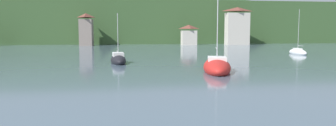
% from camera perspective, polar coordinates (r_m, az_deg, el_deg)
% --- Properties ---
extents(wooded_hillside, '(352.00, 61.65, 33.40)m').
position_cam_1_polar(wooded_hillside, '(127.79, -13.13, 6.43)').
color(wooded_hillside, '#38562D').
rests_on(wooded_hillside, ground_plane).
extents(shore_building_westcentral, '(3.46, 5.46, 8.63)m').
position_cam_1_polar(shore_building_westcentral, '(86.68, -14.80, 5.92)').
color(shore_building_westcentral, gray).
rests_on(shore_building_westcentral, ground_plane).
extents(shore_building_central, '(4.26, 3.37, 5.61)m').
position_cam_1_polar(shore_building_central, '(86.82, 3.86, 5.13)').
color(shore_building_central, beige).
rests_on(shore_building_central, ground_plane).
extents(shore_building_eastcentral, '(6.71, 3.44, 10.60)m').
position_cam_1_polar(shore_building_eastcentral, '(90.70, 12.61, 6.57)').
color(shore_building_eastcentral, beige).
rests_on(shore_building_eastcentral, ground_plane).
extents(sailboat_far_0, '(2.36, 5.85, 6.29)m').
position_cam_1_polar(sailboat_far_0, '(37.33, -9.15, 0.57)').
color(sailboat_far_0, black).
rests_on(sailboat_far_0, ground_plane).
extents(sailboat_far_4, '(1.66, 5.35, 7.71)m').
position_cam_1_polar(sailboat_far_4, '(55.70, 22.75, 1.84)').
color(sailboat_far_4, white).
rests_on(sailboat_far_4, ground_plane).
extents(sailboat_mid_7, '(4.23, 7.96, 11.72)m').
position_cam_1_polar(sailboat_mid_7, '(29.43, 8.98, -0.67)').
color(sailboat_mid_7, red).
rests_on(sailboat_mid_7, ground_plane).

